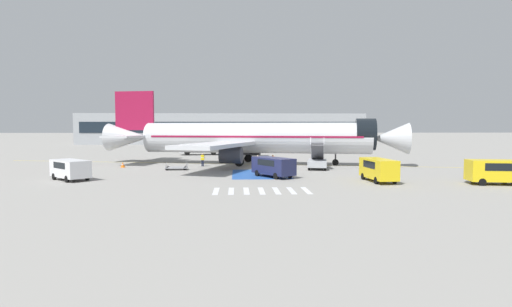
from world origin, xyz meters
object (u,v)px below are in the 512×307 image
(service_van_3, at_px, (273,165))
(traffic_cone_1, at_px, (123,165))
(ground_crew_3, at_px, (258,161))
(traffic_cone_0, at_px, (388,167))
(ground_crew_2, at_px, (273,160))
(boarding_stairs_forward, at_px, (317,161))
(terminal_building, at_px, (223,129))
(ground_crew_1, at_px, (203,159))
(service_van_1, at_px, (70,168))
(airliner, at_px, (251,138))
(service_van_2, at_px, (378,168))
(service_van_0, at_px, (494,170))
(baggage_cart, at_px, (177,168))
(fuel_tanker, at_px, (209,145))
(ground_crew_0, at_px, (264,162))

(service_van_3, relative_size, traffic_cone_1, 7.90)
(ground_crew_3, relative_size, traffic_cone_0, 2.45)
(ground_crew_2, bearing_deg, service_van_3, 83.31)
(boarding_stairs_forward, relative_size, terminal_building, 0.07)
(ground_crew_1, xyz_separation_m, traffic_cone_0, (22.20, -5.50, -0.63))
(terminal_building, bearing_deg, ground_crew_2, -83.14)
(boarding_stairs_forward, xyz_separation_m, terminal_building, (-13.85, 73.90, 3.54))
(ground_crew_1, bearing_deg, service_van_1, -121.33)
(airliner, relative_size, traffic_cone_1, 61.85)
(airliner, height_order, service_van_2, airliner)
(ground_crew_2, bearing_deg, ground_crew_3, 46.54)
(service_van_0, distance_m, traffic_cone_1, 40.48)
(service_van_0, height_order, service_van_1, service_van_0)
(service_van_0, bearing_deg, traffic_cone_1, 76.04)
(baggage_cart, xyz_separation_m, ground_crew_2, (11.66, 2.31, 0.65))
(fuel_tanker, distance_m, service_van_0, 48.00)
(terminal_building, bearing_deg, service_van_2, -78.61)
(service_van_2, relative_size, traffic_cone_0, 7.20)
(service_van_3, bearing_deg, baggage_cart, -66.87)
(service_van_2, relative_size, ground_crew_0, 3.05)
(service_van_3, relative_size, traffic_cone_0, 7.54)
(fuel_tanker, bearing_deg, ground_crew_1, 176.98)
(service_van_1, bearing_deg, ground_crew_3, -19.77)
(ground_crew_3, bearing_deg, baggage_cart, 101.04)
(boarding_stairs_forward, bearing_deg, service_van_2, -61.29)
(service_van_0, bearing_deg, terminal_building, 27.28)
(boarding_stairs_forward, xyz_separation_m, service_van_3, (-6.07, -7.64, 0.22))
(ground_crew_0, bearing_deg, boarding_stairs_forward, 165.67)
(traffic_cone_1, bearing_deg, airliner, 12.49)
(service_van_1, distance_m, service_van_3, 19.59)
(service_van_2, bearing_deg, service_van_0, -17.44)
(airliner, relative_size, service_van_1, 8.77)
(ground_crew_1, bearing_deg, traffic_cone_1, -163.93)
(ground_crew_2, bearing_deg, ground_crew_0, 64.88)
(baggage_cart, bearing_deg, ground_crew_3, 86.64)
(service_van_3, bearing_deg, terminal_building, -116.92)
(airliner, distance_m, terminal_building, 67.75)
(fuel_tanker, xyz_separation_m, service_van_1, (-10.79, -34.44, -0.67))
(boarding_stairs_forward, xyz_separation_m, service_van_1, (-25.60, -9.05, 0.20))
(ground_crew_0, xyz_separation_m, ground_crew_2, (1.34, 3.10, -0.03))
(ground_crew_0, height_order, terminal_building, terminal_building)
(service_van_0, bearing_deg, service_van_1, 93.27)
(ground_crew_0, bearing_deg, service_van_2, 110.34)
(service_van_0, xyz_separation_m, traffic_cone_0, (-4.81, 12.13, -0.94))
(service_van_0, relative_size, ground_crew_1, 2.69)
(service_van_1, relative_size, service_van_2, 0.94)
(fuel_tanker, height_order, terminal_building, terminal_building)
(service_van_0, height_order, service_van_2, service_van_0)
(ground_crew_3, bearing_deg, traffic_cone_1, 90.66)
(baggage_cart, xyz_separation_m, traffic_cone_0, (24.94, -1.48, 0.09))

